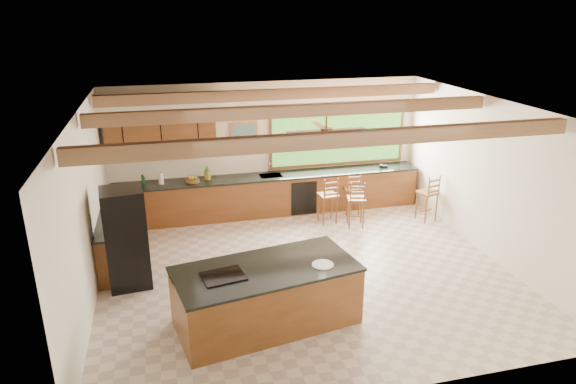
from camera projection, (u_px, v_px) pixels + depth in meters
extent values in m
plane|color=beige|center=(305.00, 271.00, 9.35)|extent=(7.20, 7.20, 0.00)
cube|color=white|center=(267.00, 147.00, 11.81)|extent=(7.20, 0.04, 3.00)
cube|color=white|center=(384.00, 289.00, 5.88)|extent=(7.20, 0.04, 3.00)
cube|color=white|center=(85.00, 213.00, 8.02)|extent=(0.04, 6.50, 3.00)
cube|color=white|center=(490.00, 178.00, 9.66)|extent=(0.04, 6.50, 3.00)
cube|color=#936749|center=(307.00, 108.00, 8.33)|extent=(7.20, 6.50, 0.04)
cube|color=olive|center=(340.00, 139.00, 6.92)|extent=(7.10, 0.15, 0.22)
cube|color=olive|center=(299.00, 111.00, 8.84)|extent=(7.10, 0.15, 0.22)
cube|color=olive|center=(276.00, 94.00, 10.48)|extent=(7.10, 0.15, 0.22)
cube|color=brown|center=(162.00, 138.00, 10.96)|extent=(2.30, 0.35, 0.70)
cube|color=white|center=(159.00, 111.00, 10.69)|extent=(2.60, 0.50, 0.48)
cylinder|color=#FFEABF|center=(125.00, 123.00, 10.61)|extent=(0.10, 0.10, 0.01)
cylinder|color=#FFEABF|center=(194.00, 120.00, 10.93)|extent=(0.10, 0.10, 0.01)
cube|color=#70BF44|center=(338.00, 136.00, 12.11)|extent=(3.20, 0.04, 1.30)
cube|color=#B27736|center=(244.00, 134.00, 11.54)|extent=(0.64, 0.03, 0.54)
cube|color=#386551|center=(244.00, 134.00, 11.52)|extent=(0.54, 0.01, 0.44)
cube|color=brown|center=(271.00, 195.00, 11.86)|extent=(7.00, 0.65, 0.88)
cube|color=black|center=(271.00, 176.00, 11.70)|extent=(7.04, 0.69, 0.04)
cube|color=brown|center=(120.00, 237.00, 9.69)|extent=(0.65, 2.35, 0.88)
cube|color=black|center=(117.00, 215.00, 9.54)|extent=(0.69, 2.39, 0.04)
cube|color=black|center=(304.00, 198.00, 11.72)|extent=(0.60, 0.02, 0.78)
cube|color=silver|center=(271.00, 176.00, 11.70)|extent=(0.50, 0.38, 0.03)
cylinder|color=silver|center=(269.00, 167.00, 11.83)|extent=(0.03, 0.03, 0.30)
cylinder|color=silver|center=(270.00, 162.00, 11.69)|extent=(0.03, 0.20, 0.03)
cylinder|color=white|center=(161.00, 179.00, 11.07)|extent=(0.11, 0.11, 0.26)
cylinder|color=#1C4721|center=(143.00, 179.00, 11.18)|extent=(0.05, 0.05, 0.18)
cylinder|color=#1C4721|center=(144.00, 181.00, 11.05)|extent=(0.05, 0.05, 0.19)
cube|color=black|center=(383.00, 166.00, 12.27)|extent=(0.21, 0.18, 0.08)
cube|color=brown|center=(266.00, 297.00, 7.70)|extent=(2.82, 1.66, 0.90)
cube|color=black|center=(266.00, 269.00, 7.54)|extent=(2.87, 1.71, 0.04)
cube|color=black|center=(223.00, 276.00, 7.28)|extent=(0.66, 0.56, 0.02)
cylinder|color=white|center=(323.00, 265.00, 7.60)|extent=(0.33, 0.33, 0.02)
cube|color=black|center=(126.00, 238.00, 8.64)|extent=(0.75, 0.73, 1.75)
cube|color=silver|center=(147.00, 236.00, 8.72)|extent=(0.02, 0.05, 1.61)
cube|color=brown|center=(356.00, 199.00, 11.09)|extent=(0.45, 0.45, 0.04)
cylinder|color=brown|center=(352.00, 216.00, 11.03)|extent=(0.04, 0.04, 0.62)
cylinder|color=brown|center=(365.00, 215.00, 11.10)|extent=(0.04, 0.04, 0.62)
cylinder|color=brown|center=(347.00, 211.00, 11.30)|extent=(0.04, 0.04, 0.62)
cylinder|color=brown|center=(359.00, 210.00, 11.37)|extent=(0.04, 0.04, 0.62)
cube|color=brown|center=(328.00, 195.00, 11.25)|extent=(0.42, 0.42, 0.04)
cylinder|color=brown|center=(323.00, 212.00, 11.19)|extent=(0.04, 0.04, 0.63)
cylinder|color=brown|center=(336.00, 211.00, 11.26)|extent=(0.04, 0.04, 0.63)
cylinder|color=brown|center=(319.00, 207.00, 11.47)|extent=(0.04, 0.04, 0.63)
cylinder|color=brown|center=(332.00, 206.00, 11.54)|extent=(0.04, 0.04, 0.63)
cube|color=brown|center=(352.00, 188.00, 11.79)|extent=(0.38, 0.38, 0.04)
cylinder|color=brown|center=(347.00, 204.00, 11.73)|extent=(0.03, 0.03, 0.60)
cylinder|color=brown|center=(359.00, 203.00, 11.80)|extent=(0.03, 0.03, 0.60)
cylinder|color=brown|center=(343.00, 199.00, 12.00)|extent=(0.03, 0.03, 0.60)
cylinder|color=brown|center=(355.00, 198.00, 12.06)|extent=(0.03, 0.03, 0.60)
cube|color=brown|center=(428.00, 193.00, 11.40)|extent=(0.47, 0.47, 0.04)
cylinder|color=brown|center=(423.00, 210.00, 11.34)|extent=(0.04, 0.04, 0.63)
cylinder|color=brown|center=(436.00, 208.00, 11.41)|extent=(0.04, 0.04, 0.63)
cylinder|color=brown|center=(417.00, 205.00, 11.62)|extent=(0.04, 0.04, 0.63)
cylinder|color=brown|center=(429.00, 204.00, 11.69)|extent=(0.04, 0.04, 0.63)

